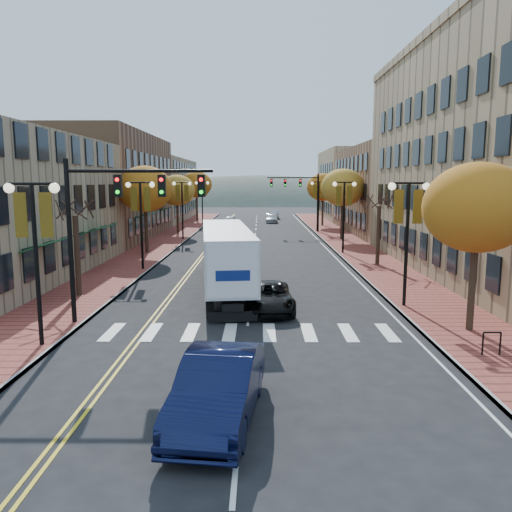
{
  "coord_description": "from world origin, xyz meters",
  "views": [
    {
      "loc": [
        0.51,
        -17.57,
        6.09
      ],
      "look_at": [
        0.31,
        8.3,
        2.2
      ],
      "focal_mm": 35.0,
      "sensor_mm": 36.0,
      "label": 1
    }
  ],
  "objects": [
    {
      "name": "sidewalk_left",
      "position": [
        -9.0,
        32.5,
        0.07
      ],
      "size": [
        4.0,
        85.0,
        0.15
      ],
      "primitive_type": "cube",
      "color": "brown",
      "rests_on": "ground"
    },
    {
      "name": "tree_right_c",
      "position": [
        9.0,
        34.0,
        5.45
      ],
      "size": [
        4.48,
        4.48,
        7.21
      ],
      "color": "#382619",
      "rests_on": "sidewalk_right"
    },
    {
      "name": "car_far_oncoming",
      "position": [
        2.87,
        64.79,
        0.68
      ],
      "size": [
        1.46,
        4.14,
        1.36
      ],
      "primitive_type": "imported",
      "rotation": [
        0.0,
        0.0,
        3.15
      ],
      "color": "#B8B7C0",
      "rests_on": "ground"
    },
    {
      "name": "tree_right_d",
      "position": [
        9.0,
        50.0,
        5.29
      ],
      "size": [
        4.35,
        4.35,
        7.0
      ],
      "color": "#382619",
      "rests_on": "sidewalk_right"
    },
    {
      "name": "building_left_far",
      "position": [
        -17.0,
        61.0,
        4.75
      ],
      "size": [
        12.0,
        26.0,
        9.5
      ],
      "primitive_type": "cube",
      "color": "#9E8966",
      "rests_on": "ground"
    },
    {
      "name": "lamp_left_a",
      "position": [
        -7.5,
        0.0,
        4.29
      ],
      "size": [
        1.96,
        0.36,
        6.05
      ],
      "color": "black",
      "rests_on": "ground"
    },
    {
      "name": "car_far_white",
      "position": [
        -3.66,
        51.26,
        0.68
      ],
      "size": [
        2.11,
        4.18,
        1.37
      ],
      "primitive_type": "imported",
      "rotation": [
        0.0,
        0.0,
        -0.13
      ],
      "color": "silver",
      "rests_on": "ground"
    },
    {
      "name": "building_right_mid",
      "position": [
        18.5,
        42.0,
        5.0
      ],
      "size": [
        15.0,
        24.0,
        10.0
      ],
      "primitive_type": "cube",
      "color": "brown",
      "rests_on": "ground"
    },
    {
      "name": "building_left_mid",
      "position": [
        -17.0,
        36.0,
        5.5
      ],
      "size": [
        12.0,
        24.0,
        11.0
      ],
      "primitive_type": "cube",
      "color": "brown",
      "rests_on": "ground"
    },
    {
      "name": "tree_left_c",
      "position": [
        -9.0,
        40.0,
        5.05
      ],
      "size": [
        4.16,
        4.16,
        6.69
      ],
      "color": "#382619",
      "rests_on": "sidewalk_left"
    },
    {
      "name": "lamp_left_d",
      "position": [
        -7.5,
        52.0,
        4.29
      ],
      "size": [
        1.96,
        0.36,
        6.05
      ],
      "color": "black",
      "rests_on": "ground"
    },
    {
      "name": "semi_truck",
      "position": [
        -1.44,
        9.97,
        2.12
      ],
      "size": [
        3.98,
        14.68,
        3.63
      ],
      "rotation": [
        0.0,
        0.0,
        0.12
      ],
      "color": "black",
      "rests_on": "ground"
    },
    {
      "name": "lamp_left_b",
      "position": [
        -7.5,
        16.0,
        4.29
      ],
      "size": [
        1.96,
        0.36,
        6.05
      ],
      "color": "black",
      "rests_on": "ground"
    },
    {
      "name": "lamp_right_c",
      "position": [
        7.5,
        42.0,
        4.29
      ],
      "size": [
        1.96,
        0.36,
        6.05
      ],
      "color": "black",
      "rests_on": "ground"
    },
    {
      "name": "tree_left_d",
      "position": [
        -9.0,
        58.0,
        5.6
      ],
      "size": [
        4.61,
        4.61,
        7.42
      ],
      "color": "#382619",
      "rests_on": "sidewalk_left"
    },
    {
      "name": "lamp_right_a",
      "position": [
        7.5,
        6.0,
        4.29
      ],
      "size": [
        1.96,
        0.36,
        6.05
      ],
      "color": "black",
      "rests_on": "ground"
    },
    {
      "name": "navy_sedan",
      "position": [
        -0.54,
        -5.46,
        0.86
      ],
      "size": [
        2.41,
        5.42,
        1.73
      ],
      "primitive_type": "imported",
      "rotation": [
        0.0,
        0.0,
        -0.11
      ],
      "color": "black",
      "rests_on": "ground"
    },
    {
      "name": "ground",
      "position": [
        0.0,
        0.0,
        0.0
      ],
      "size": [
        200.0,
        200.0,
        0.0
      ],
      "primitive_type": "plane",
      "color": "black",
      "rests_on": "ground"
    },
    {
      "name": "traffic_mast_near",
      "position": [
        -5.48,
        3.0,
        4.92
      ],
      "size": [
        6.1,
        0.35,
        7.0
      ],
      "color": "black",
      "rests_on": "ground"
    },
    {
      "name": "black_suv",
      "position": [
        0.94,
        5.5,
        0.67
      ],
      "size": [
        2.45,
        4.91,
        1.34
      ],
      "primitive_type": "imported",
      "rotation": [
        0.0,
        0.0,
        0.05
      ],
      "color": "black",
      "rests_on": "ground"
    },
    {
      "name": "building_right_far",
      "position": [
        18.5,
        64.0,
        5.5
      ],
      "size": [
        15.0,
        20.0,
        11.0
      ],
      "primitive_type": "cube",
      "color": "#9E8966",
      "rests_on": "ground"
    },
    {
      "name": "tree_right_b",
      "position": [
        9.0,
        18.0,
        2.25
      ],
      "size": [
        0.28,
        0.28,
        4.2
      ],
      "color": "#382619",
      "rests_on": "sidewalk_right"
    },
    {
      "name": "sidewalk_right",
      "position": [
        9.0,
        32.5,
        0.07
      ],
      "size": [
        4.0,
        85.0,
        0.15
      ],
      "primitive_type": "cube",
      "color": "brown",
      "rests_on": "ground"
    },
    {
      "name": "tree_left_b",
      "position": [
        -9.0,
        24.0,
        5.45
      ],
      "size": [
        4.48,
        4.48,
        7.21
      ],
      "color": "#382619",
      "rests_on": "sidewalk_left"
    },
    {
      "name": "tree_left_a",
      "position": [
        -9.0,
        8.0,
        2.25
      ],
      "size": [
        0.28,
        0.28,
        4.2
      ],
      "color": "#382619",
      "rests_on": "sidewalk_left"
    },
    {
      "name": "lamp_right_b",
      "position": [
        7.5,
        24.0,
        4.29
      ],
      "size": [
        1.96,
        0.36,
        6.05
      ],
      "color": "black",
      "rests_on": "ground"
    },
    {
      "name": "traffic_mast_far",
      "position": [
        5.48,
        42.0,
        4.92
      ],
      "size": [
        6.1,
        0.34,
        7.0
      ],
      "color": "black",
      "rests_on": "ground"
    },
    {
      "name": "tree_right_a",
      "position": [
        9.0,
        2.0,
        5.05
      ],
      "size": [
        4.16,
        4.16,
        6.69
      ],
      "color": "#382619",
      "rests_on": "sidewalk_right"
    },
    {
      "name": "lamp_left_c",
      "position": [
        -7.5,
        34.0,
        4.29
      ],
      "size": [
        1.96,
        0.36,
        6.05
      ],
      "color": "black",
      "rests_on": "ground"
    },
    {
      "name": "car_far_silver",
      "position": [
        2.29,
        56.38,
        0.61
      ],
      "size": [
        1.87,
        4.25,
        1.21
      ],
      "primitive_type": "imported",
      "rotation": [
        0.0,
        0.0,
        -0.04
      ],
      "color": "#ADADB4",
      "rests_on": "ground"
    }
  ]
}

